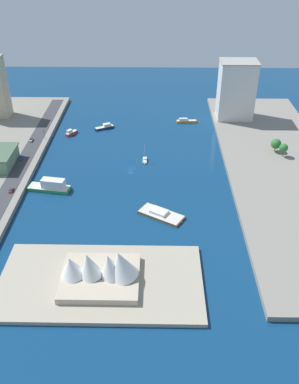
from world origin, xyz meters
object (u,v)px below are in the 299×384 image
(sailboat_small_white, at_px, (145,160))
(patrol_launch_navy, at_px, (105,127))
(sedan_silver, at_px, (31,140))
(water_taxi_orange, at_px, (186,121))
(tugboat_red, at_px, (71,133))
(ferry_green_doubledeck, at_px, (51,186))
(traffic_light_waterfront, at_px, (44,133))
(hatchback_blue, at_px, (22,158))
(opera_landmark, at_px, (101,270))
(pickup_red, at_px, (11,190))
(hotel_broad_white, at_px, (236,90))
(barge_flat_brown, at_px, (161,214))

(sailboat_small_white, bearing_deg, patrol_launch_navy, -57.99)
(sailboat_small_white, relative_size, sedan_silver, 2.45)
(water_taxi_orange, bearing_deg, tugboat_red, 15.22)
(ferry_green_doubledeck, distance_m, traffic_light_waterfront, 65.28)
(ferry_green_doubledeck, height_order, hatchback_blue, ferry_green_doubledeck)
(sedan_silver, distance_m, opera_landmark, 148.72)
(water_taxi_orange, xyz_separation_m, opera_landmark, (46.35, 174.22, 6.88))
(tugboat_red, distance_m, sedan_silver, 30.37)
(hatchback_blue, xyz_separation_m, traffic_light_waterfront, (-8.20, -30.13, 3.42))
(pickup_red, height_order, sedan_silver, sedan_silver)
(water_taxi_orange, xyz_separation_m, hotel_broad_white, (-37.37, -4.85, 23.56))
(sedan_silver, bearing_deg, hatchback_blue, 90.80)
(patrol_launch_navy, height_order, hotel_broad_white, hotel_broad_white)
(barge_flat_brown, xyz_separation_m, traffic_light_waterfront, (82.26, -87.02, 6.10))
(sailboat_small_white, height_order, patrol_launch_navy, sailboat_small_white)
(sailboat_small_white, distance_m, sedan_silver, 83.92)
(barge_flat_brown, distance_m, sailboat_small_white, 61.03)
(patrol_launch_navy, relative_size, hotel_broad_white, 0.35)
(hatchback_blue, bearing_deg, water_taxi_orange, -148.89)
(hatchback_blue, relative_size, traffic_light_waterfront, 0.67)
(pickup_red, bearing_deg, traffic_light_waterfront, -92.93)
(hotel_broad_white, relative_size, sedan_silver, 8.46)
(patrol_launch_navy, relative_size, pickup_red, 3.02)
(tugboat_red, distance_m, opera_landmark, 156.08)
(tugboat_red, relative_size, sailboat_small_white, 0.87)
(water_taxi_orange, bearing_deg, traffic_light_waterfront, 19.71)
(pickup_red, distance_m, sedan_silver, 65.24)
(traffic_light_waterfront, distance_m, opera_landmark, 148.54)
(barge_flat_brown, relative_size, sedan_silver, 5.02)
(tugboat_red, height_order, sedan_silver, sedan_silver)
(opera_landmark, bearing_deg, sedan_silver, -64.11)
(ferry_green_doubledeck, xyz_separation_m, patrol_launch_navy, (-22.18, -86.82, -1.45))
(pickup_red, bearing_deg, ferry_green_doubledeck, -164.06)
(pickup_red, distance_m, hatchback_blue, 38.90)
(sedan_silver, bearing_deg, pickup_red, 94.44)
(barge_flat_brown, height_order, traffic_light_waterfront, traffic_light_waterfront)
(tugboat_red, bearing_deg, water_taxi_orange, -164.78)
(hatchback_blue, distance_m, opera_landmark, 125.30)
(hotel_broad_white, height_order, opera_landmark, hotel_broad_white)
(water_taxi_orange, bearing_deg, barge_flat_brown, 80.63)
(tugboat_red, xyz_separation_m, ferry_green_doubledeck, (-1.47, 75.94, 1.26))
(tugboat_red, xyz_separation_m, sedan_silver, (25.05, 17.03, 2.25))
(sailboat_small_white, distance_m, patrol_launch_navy, 60.20)
(barge_flat_brown, bearing_deg, hotel_broad_white, -114.19)
(ferry_green_doubledeck, distance_m, pickup_red, 22.34)
(barge_flat_brown, relative_size, hatchback_blue, 5.97)
(barge_flat_brown, xyz_separation_m, sailboat_small_white, (10.22, -60.17, -0.15))
(tugboat_red, bearing_deg, barge_flat_brown, 123.25)
(water_taxi_orange, distance_m, hatchback_blue, 129.53)
(ferry_green_doubledeck, relative_size, traffic_light_waterfront, 4.10)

